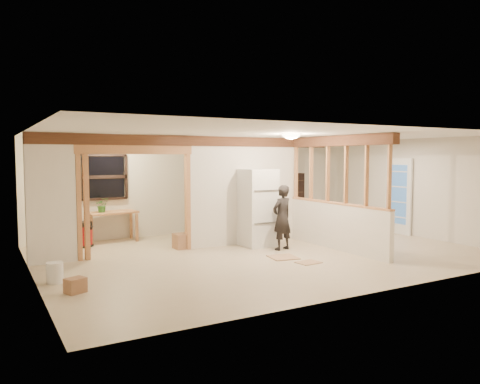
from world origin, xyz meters
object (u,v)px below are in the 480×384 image
work_table (112,227)px  bookshelf (291,199)px  refrigerator (258,208)px  woman (282,218)px  shop_vac (83,234)px

work_table → bookshelf: bearing=-6.4°
refrigerator → bookshelf: bearing=41.5°
refrigerator → bookshelf: 3.41m
refrigerator → bookshelf: refrigerator is taller
woman → bookshelf: bearing=-141.4°
refrigerator → woman: size_ratio=1.23×
refrigerator → shop_vac: size_ratio=3.06×
woman → work_table: size_ratio=1.23×
refrigerator → bookshelf: size_ratio=1.13×
refrigerator → woman: (0.21, -0.67, -0.17)m
refrigerator → shop_vac: 4.00m
woman → work_table: bearing=-55.7°
work_table → shop_vac: 0.79m
woman → bookshelf: size_ratio=0.92×
refrigerator → work_table: refrigerator is taller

